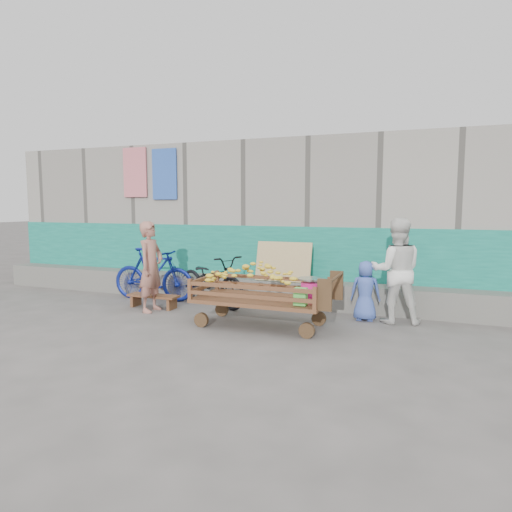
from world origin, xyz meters
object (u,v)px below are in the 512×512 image
at_px(vendor_man, 151,267).
at_px(bicycle_blue, 153,274).
at_px(child, 365,291).
at_px(woman, 396,271).
at_px(bicycle_dark, 211,280).
at_px(bench, 153,298).
at_px(banana_cart, 258,286).

relative_size(vendor_man, bicycle_blue, 0.92).
bearing_deg(bicycle_blue, child, -95.25).
distance_m(woman, bicycle_dark, 3.18).
xyz_separation_m(child, bicycle_blue, (-3.93, 0.11, 0.03)).
relative_size(woman, child, 1.71).
relative_size(bench, child, 0.99).
xyz_separation_m(vendor_man, child, (3.45, 0.66, -0.29)).
distance_m(child, bicycle_dark, 2.72).
xyz_separation_m(banana_cart, bicycle_blue, (-2.50, 1.02, -0.11)).
relative_size(banana_cart, bicycle_dark, 1.21).
height_order(banana_cart, bench, banana_cart).
height_order(bench, vendor_man, vendor_man).
bearing_deg(banana_cart, child, 32.51).
height_order(child, bicycle_blue, bicycle_blue).
xyz_separation_m(bench, woman, (4.01, 0.47, 0.63)).
relative_size(banana_cart, bench, 2.27).
bearing_deg(bicycle_dark, vendor_man, 160.98).
bearing_deg(vendor_man, banana_cart, -97.82).
bearing_deg(banana_cart, bicycle_dark, 141.47).
bearing_deg(woman, bench, -4.14).
xyz_separation_m(vendor_man, bicycle_dark, (0.74, 0.77, -0.30)).
xyz_separation_m(woman, bicycle_blue, (-4.38, 0.07, -0.31)).
bearing_deg(vendor_man, child, -79.96).
bearing_deg(woman, bicycle_blue, -11.86).
distance_m(vendor_man, bicycle_dark, 1.11).
distance_m(vendor_man, bicycle_blue, 0.95).
relative_size(banana_cart, child, 2.24).
relative_size(vendor_man, woman, 0.95).
bearing_deg(vendor_man, woman, -80.60).
bearing_deg(woman, child, -5.73).
relative_size(banana_cart, vendor_man, 1.38).
relative_size(bench, bicycle_blue, 0.56).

